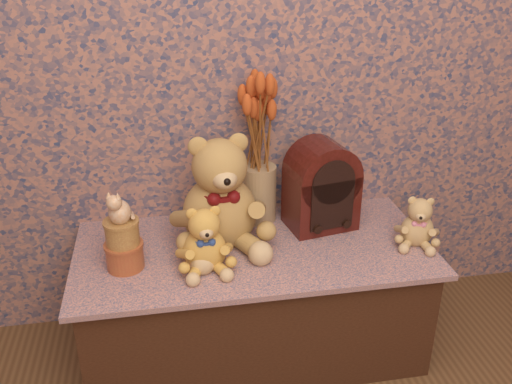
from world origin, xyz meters
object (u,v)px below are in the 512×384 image
Objects in this scene: cathedral_radio at (321,184)px; cat_figurine at (119,205)px; biscuit_tin_lower at (125,256)px; teddy_large at (219,186)px; ceramic_vase at (259,193)px; teddy_medium at (204,235)px; teddy_small at (419,218)px.

cathedral_radio is 0.75m from cat_figurine.
teddy_large is at bearing 19.77° from biscuit_tin_lower.
teddy_large is 0.39m from cathedral_radio.
teddy_large is 0.24m from ceramic_vase.
teddy_medium is 0.29m from cat_figurine.
teddy_small is at bearing -41.99° from cathedral_radio.
teddy_small is 0.60m from ceramic_vase.
teddy_large is 2.22× the size of teddy_small.
teddy_medium is 0.71× the size of cathedral_radio.
ceramic_vase is (0.17, 0.14, -0.11)m from teddy_large.
teddy_medium reaches higher than ceramic_vase.
teddy_large is 0.36m from cat_figurine.
cathedral_radio is at bearing 21.50° from teddy_medium.
ceramic_vase is at bearing 50.19° from cat_figurine.
cat_figurine is (-0.26, 0.04, 0.11)m from teddy_medium.
biscuit_tin_lower is (-0.26, 0.04, -0.08)m from teddy_medium.
biscuit_tin_lower is at bearing -152.57° from ceramic_vase.
teddy_small is 1.04m from cat_figurine.
cathedral_radio is at bearing 169.76° from teddy_small.
ceramic_vase is at bearing 48.41° from teddy_medium.
teddy_medium is 0.38m from ceramic_vase.
biscuit_tin_lower is at bearing 168.28° from teddy_medium.
biscuit_tin_lower is (-0.50, -0.26, -0.07)m from ceramic_vase.
teddy_small is at bearing -1.01° from biscuit_tin_lower.
teddy_medium is 1.96× the size of biscuit_tin_lower.
teddy_medium is at bearing -156.93° from teddy_small.
ceramic_vase is at bearing 173.61° from teddy_small.
teddy_large is at bearing -169.82° from teddy_small.
cathedral_radio reaches higher than biscuit_tin_lower.
teddy_small is 0.37m from cathedral_radio.
teddy_large reaches higher than cathedral_radio.
teddy_medium is (-0.07, -0.16, -0.10)m from teddy_large.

